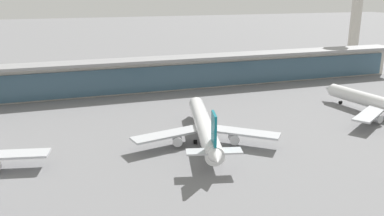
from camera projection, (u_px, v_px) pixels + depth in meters
name	position (u px, v px, depth m)	size (l,w,h in m)	color
ground_plane	(207.00, 143.00, 121.91)	(1200.00, 1200.00, 0.00)	slate
airliner_centre_stand	(204.00, 127.00, 121.51)	(43.08, 56.98, 15.36)	white
terminal_building	(153.00, 74.00, 182.85)	(261.56, 12.80, 15.20)	beige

